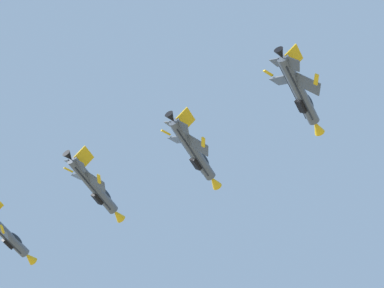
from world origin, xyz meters
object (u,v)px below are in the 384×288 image
(fighter_jet_lead, at_px, (4,233))
(fighter_jet_left_outer, at_px, (300,92))
(fighter_jet_left_wing, at_px, (94,187))
(fighter_jet_right_wing, at_px, (194,151))

(fighter_jet_lead, distance_m, fighter_jet_left_outer, 54.80)
(fighter_jet_lead, height_order, fighter_jet_left_wing, fighter_jet_left_wing)
(fighter_jet_right_wing, bearing_deg, fighter_jet_left_outer, -5.42)
(fighter_jet_lead, xyz_separation_m, fighter_jet_left_outer, (24.40, -49.06, 1.16))
(fighter_jet_lead, xyz_separation_m, fighter_jet_left_wing, (8.07, -17.12, 0.59))
(fighter_jet_lead, bearing_deg, fighter_jet_left_wing, -2.78)
(fighter_jet_right_wing, bearing_deg, fighter_jet_left_wing, -176.25)
(fighter_jet_lead, distance_m, fighter_jet_left_wing, 18.94)
(fighter_jet_right_wing, distance_m, fighter_jet_left_outer, 18.39)
(fighter_jet_lead, relative_size, fighter_jet_right_wing, 1.00)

